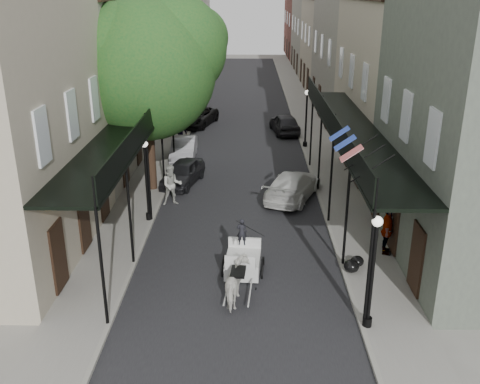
{
  "coord_description": "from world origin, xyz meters",
  "views": [
    {
      "loc": [
        0.39,
        -16.06,
        9.96
      ],
      "look_at": [
        0.02,
        5.66,
        1.6
      ],
      "focal_mm": 40.0,
      "sensor_mm": 36.0,
      "label": 1
    }
  ],
  "objects_px": {
    "lamppost_right_far": "(306,118)",
    "car_left_far": "(197,117)",
    "car_left_mid": "(184,149)",
    "horse": "(238,283)",
    "tree_near": "(154,64)",
    "carriage": "(244,246)",
    "car_right_far": "(285,123)",
    "lamppost_left": "(147,179)",
    "pedestrian_sidewalk_right": "(387,231)",
    "pedestrian_walking": "(172,185)",
    "car_right_near": "(293,185)",
    "tree_far": "(186,47)",
    "pedestrian_sidewalk_left": "(180,131)",
    "car_left_near": "(183,173)",
    "lamppost_right_near": "(372,271)"
  },
  "relations": [
    {
      "from": "pedestrian_walking",
      "to": "car_right_far",
      "type": "xyz_separation_m",
      "value": [
        6.3,
        13.82,
        -0.29
      ]
    },
    {
      "from": "tree_far",
      "to": "car_right_far",
      "type": "height_order",
      "value": "tree_far"
    },
    {
      "from": "carriage",
      "to": "car_left_near",
      "type": "bearing_deg",
      "value": 114.4
    },
    {
      "from": "lamppost_right_far",
      "to": "car_left_near",
      "type": "xyz_separation_m",
      "value": [
        -7.24,
        -7.03,
        -1.4
      ]
    },
    {
      "from": "lamppost_right_far",
      "to": "pedestrian_walking",
      "type": "relative_size",
      "value": 1.84
    },
    {
      "from": "lamppost_right_far",
      "to": "car_left_far",
      "type": "bearing_deg",
      "value": 142.07
    },
    {
      "from": "carriage",
      "to": "car_right_near",
      "type": "relative_size",
      "value": 0.52
    },
    {
      "from": "lamppost_left",
      "to": "car_left_far",
      "type": "relative_size",
      "value": 0.77
    },
    {
      "from": "pedestrian_walking",
      "to": "lamppost_right_far",
      "type": "bearing_deg",
      "value": 37.99
    },
    {
      "from": "tree_far",
      "to": "pedestrian_walking",
      "type": "distance_m",
      "value": 16.84
    },
    {
      "from": "lamppost_left",
      "to": "car_left_near",
      "type": "xyz_separation_m",
      "value": [
        0.96,
        4.97,
        -1.4
      ]
    },
    {
      "from": "car_right_far",
      "to": "lamppost_left",
      "type": "bearing_deg",
      "value": 57.46
    },
    {
      "from": "lamppost_left",
      "to": "horse",
      "type": "xyz_separation_m",
      "value": [
        4.15,
        -6.54,
        -1.32
      ]
    },
    {
      "from": "horse",
      "to": "car_right_far",
      "type": "bearing_deg",
      "value": -93.12
    },
    {
      "from": "lamppost_right_far",
      "to": "pedestrian_sidewalk_right",
      "type": "relative_size",
      "value": 1.88
    },
    {
      "from": "lamppost_right_near",
      "to": "tree_far",
      "type": "bearing_deg",
      "value": 107.68
    },
    {
      "from": "carriage",
      "to": "car_left_far",
      "type": "xyz_separation_m",
      "value": [
        -3.83,
        22.26,
        -0.29
      ]
    },
    {
      "from": "lamppost_right_far",
      "to": "car_right_near",
      "type": "xyz_separation_m",
      "value": [
        -1.5,
        -9.0,
        -1.36
      ]
    },
    {
      "from": "lamppost_right_far",
      "to": "car_left_near",
      "type": "relative_size",
      "value": 0.97
    },
    {
      "from": "lamppost_right_far",
      "to": "car_left_far",
      "type": "distance_m",
      "value": 9.86
    },
    {
      "from": "pedestrian_sidewalk_left",
      "to": "car_right_far",
      "type": "height_order",
      "value": "pedestrian_sidewalk_left"
    },
    {
      "from": "horse",
      "to": "pedestrian_sidewalk_left",
      "type": "bearing_deg",
      "value": -73.01
    },
    {
      "from": "car_right_far",
      "to": "carriage",
      "type": "bearing_deg",
      "value": 73.7
    },
    {
      "from": "carriage",
      "to": "car_right_far",
      "type": "height_order",
      "value": "carriage"
    },
    {
      "from": "lamppost_right_far",
      "to": "tree_near",
      "type": "bearing_deg",
      "value": -136.69
    },
    {
      "from": "car_left_mid",
      "to": "car_left_far",
      "type": "bearing_deg",
      "value": 88.47
    },
    {
      "from": "lamppost_right_far",
      "to": "car_left_mid",
      "type": "height_order",
      "value": "lamppost_right_far"
    },
    {
      "from": "car_left_near",
      "to": "car_right_near",
      "type": "relative_size",
      "value": 0.81
    },
    {
      "from": "lamppost_right_far",
      "to": "horse",
      "type": "distance_m",
      "value": 19.02
    },
    {
      "from": "tree_near",
      "to": "pedestrian_walking",
      "type": "distance_m",
      "value": 5.94
    },
    {
      "from": "pedestrian_walking",
      "to": "car_right_far",
      "type": "bearing_deg",
      "value": 50.22
    },
    {
      "from": "pedestrian_sidewalk_right",
      "to": "pedestrian_walking",
      "type": "bearing_deg",
      "value": 75.83
    },
    {
      "from": "horse",
      "to": "lamppost_left",
      "type": "bearing_deg",
      "value": -53.24
    },
    {
      "from": "tree_near",
      "to": "car_left_mid",
      "type": "height_order",
      "value": "tree_near"
    },
    {
      "from": "pedestrian_sidewalk_left",
      "to": "car_right_far",
      "type": "bearing_deg",
      "value": 170.29
    },
    {
      "from": "carriage",
      "to": "car_right_far",
      "type": "xyz_separation_m",
      "value": [
        2.76,
        20.16,
        -0.24
      ]
    },
    {
      "from": "lamppost_right_far",
      "to": "lamppost_left",
      "type": "bearing_deg",
      "value": -124.35
    },
    {
      "from": "tree_far",
      "to": "pedestrian_walking",
      "type": "xyz_separation_m",
      "value": [
        0.93,
        -16.11,
        -4.83
      ]
    },
    {
      "from": "tree_near",
      "to": "car_right_near",
      "type": "xyz_separation_m",
      "value": [
        6.8,
        -1.18,
        -5.8
      ]
    },
    {
      "from": "tree_near",
      "to": "lamppost_right_near",
      "type": "height_order",
      "value": "tree_near"
    },
    {
      "from": "horse",
      "to": "tree_near",
      "type": "bearing_deg",
      "value": -64.02
    },
    {
      "from": "tree_near",
      "to": "car_left_near",
      "type": "height_order",
      "value": "tree_near"
    },
    {
      "from": "lamppost_left",
      "to": "carriage",
      "type": "xyz_separation_m",
      "value": [
        4.33,
        -4.26,
        -1.1
      ]
    },
    {
      "from": "tree_far",
      "to": "pedestrian_sidewalk_right",
      "type": "distance_m",
      "value": 24.03
    },
    {
      "from": "car_right_far",
      "to": "car_left_mid",
      "type": "bearing_deg",
      "value": 35.99
    },
    {
      "from": "pedestrian_walking",
      "to": "pedestrian_sidewalk_left",
      "type": "bearing_deg",
      "value": 79.64
    },
    {
      "from": "pedestrian_sidewalk_right",
      "to": "car_right_far",
      "type": "relative_size",
      "value": 0.47
    },
    {
      "from": "car_right_near",
      "to": "car_right_far",
      "type": "xyz_separation_m",
      "value": [
        0.39,
        12.89,
        0.03
      ]
    },
    {
      "from": "horse",
      "to": "carriage",
      "type": "xyz_separation_m",
      "value": [
        0.17,
        2.27,
        0.22
      ]
    },
    {
      "from": "car_left_near",
      "to": "car_left_mid",
      "type": "bearing_deg",
      "value": 109.69
    }
  ]
}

